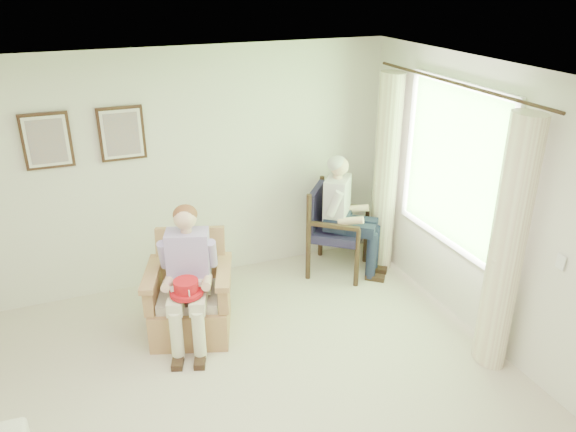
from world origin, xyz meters
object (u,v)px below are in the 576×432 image
object	(u,v)px
wicker_armchair	(190,303)
wood_armchair	(335,224)
person_dark	(343,209)
red_hat	(186,289)
person_wicker	(190,268)

from	to	relation	value
wicker_armchair	wood_armchair	world-z (taller)	wood_armchair
person_dark	wicker_armchair	bearing A→B (deg)	142.85
wicker_armchair	person_dark	distance (m)	2.01
wicker_armchair	wood_armchair	bearing A→B (deg)	37.28
wicker_armchair	red_hat	bearing A→B (deg)	-85.78
person_wicker	wood_armchair	bearing A→B (deg)	40.74
person_dark	red_hat	bearing A→B (deg)	150.83
wood_armchair	person_wicker	xyz separation A→B (m)	(-1.89, -0.78, 0.21)
person_wicker	person_dark	world-z (taller)	person_dark
wood_armchair	person_wicker	size ratio (longest dim) A/B	0.77
wicker_armchair	wood_armchair	size ratio (longest dim) A/B	0.96
wicker_armchair	person_dark	size ratio (longest dim) A/B	0.70
wood_armchair	person_dark	bearing A→B (deg)	-141.41
person_dark	wood_armchair	bearing A→B (deg)	38.59
red_hat	person_wicker	bearing A→B (deg)	67.25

